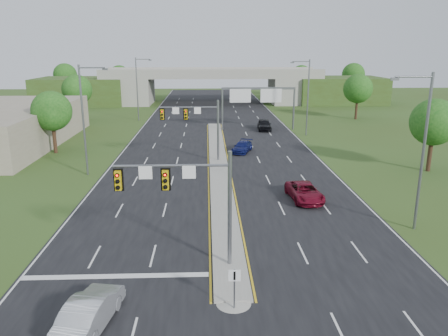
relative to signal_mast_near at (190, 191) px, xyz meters
name	(u,v)px	position (x,y,z in m)	size (l,w,h in m)	color
ground	(230,266)	(2.26, 0.07, -4.73)	(240.00, 240.00, 0.00)	#36491A
road	(216,143)	(2.26, 35.07, -4.72)	(24.00, 160.00, 0.02)	black
median	(219,165)	(2.26, 23.07, -4.63)	(2.00, 54.00, 0.16)	gray
median_nose	(234,302)	(2.26, -3.93, -4.63)	(2.00, 2.00, 0.16)	gray
lane_markings	(212,153)	(1.66, 28.99, -4.70)	(23.72, 160.00, 0.01)	gold
signal_mast_near	(190,191)	(0.00, 0.00, 0.00)	(6.62, 0.60, 7.00)	slate
signal_mast_far	(198,121)	(0.00, 25.00, 0.00)	(6.62, 0.60, 7.00)	slate
keep_right_sign	(234,282)	(2.26, -4.45, -3.21)	(0.60, 0.13, 2.20)	slate
sign_gantry	(257,97)	(8.95, 44.99, 0.51)	(11.58, 0.44, 6.67)	slate
overpass	(212,88)	(2.26, 80.07, -1.17)	(80.00, 14.00, 8.10)	gray
lightpole_l_mid	(85,115)	(-11.03, 20.07, 1.38)	(2.85, 0.25, 11.00)	slate
lightpole_l_far	(138,86)	(-11.03, 55.07, 1.38)	(2.85, 0.25, 11.00)	slate
lightpole_r_near	(421,146)	(15.56, 5.07, 1.38)	(2.85, 0.25, 11.00)	slate
lightpole_r_far	(307,94)	(15.56, 40.07, 1.38)	(2.85, 0.25, 11.00)	slate
tree_l_near	(52,111)	(-17.74, 30.07, 0.45)	(4.80, 4.80, 7.60)	#382316
tree_l_mid	(77,90)	(-21.74, 55.07, 0.78)	(5.20, 5.20, 8.12)	#382316
tree_r_near	(434,122)	(24.26, 20.07, 0.45)	(4.80, 4.80, 7.60)	#382316
tree_r_mid	(358,89)	(28.26, 55.07, 0.78)	(5.20, 5.20, 8.12)	#382316
tree_back_a	(65,75)	(-35.74, 94.07, 1.11)	(6.00, 6.00, 8.85)	#382316
tree_back_b	(119,76)	(-21.74, 94.07, 0.78)	(5.60, 5.60, 8.32)	#382316
tree_back_c	(301,76)	(26.26, 94.07, 0.78)	(5.60, 5.60, 8.32)	#382316
tree_back_d	(353,74)	(40.26, 94.07, 1.11)	(6.00, 6.00, 8.85)	#382316
car_silver	(91,311)	(-4.45, -5.47, -3.92)	(1.65, 4.74, 1.56)	#B6B9BF
car_far_a	(305,192)	(9.24, 11.50, -3.99)	(2.36, 5.12, 1.42)	maroon
car_far_b	(242,147)	(5.37, 29.50, -4.05)	(1.83, 4.50, 1.31)	#0C124A
car_far_c	(264,125)	(10.09, 44.62, -3.85)	(2.03, 5.04, 1.72)	black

